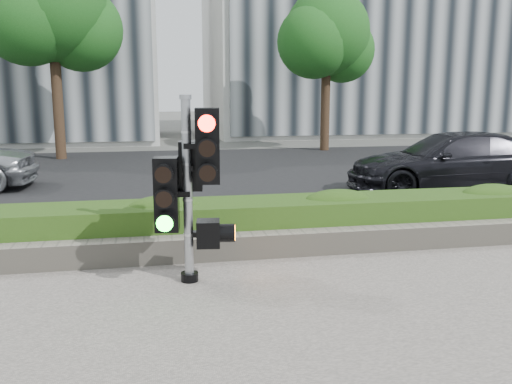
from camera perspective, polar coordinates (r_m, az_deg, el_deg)
The scene contains 10 objects.
ground at distance 6.06m, azimuth 2.91°, elevation -12.36°, with size 120.00×120.00×0.00m, color #51514C.
road at distance 15.66m, azimuth -5.84°, elevation 1.87°, with size 60.00×13.00×0.02m, color black.
curb at distance 8.98m, azimuth -1.89°, elevation -4.30°, with size 60.00×0.25×0.12m, color gray.
stone_wall at distance 7.75m, azimuth -0.44°, elevation -5.63°, with size 12.00×0.32×0.34m, color gray.
hedge at distance 8.33m, azimuth -1.25°, elevation -3.28°, with size 12.00×1.00×0.68m, color #518127.
building_right at distance 33.03m, azimuth 11.61°, elevation 16.68°, with size 18.00×10.00×12.00m, color #B7B7B2.
tree_left at distance 20.41m, azimuth -20.74°, elevation 17.47°, with size 4.61×4.03×7.34m.
tree_right at distance 22.16m, azimuth 7.39°, elevation 15.97°, with size 4.10×3.58×6.53m.
traffic_signal at distance 6.61m, azimuth -6.95°, elevation 1.22°, with size 0.81×0.62×2.29m.
car_dark at distance 13.53m, azimuth 19.74°, elevation 2.97°, with size 1.96×4.82×1.40m, color black.
Camera 1 is at (-1.35, -5.42, 2.36)m, focal length 38.00 mm.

